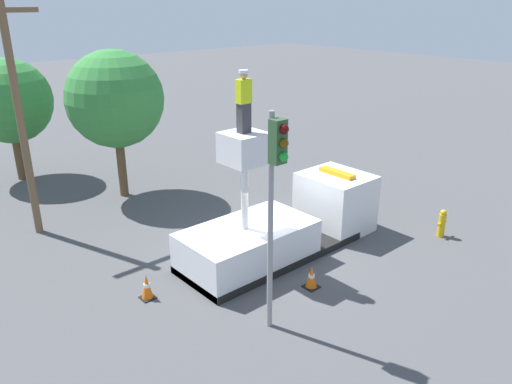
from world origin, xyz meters
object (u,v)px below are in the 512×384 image
at_px(bucket_truck, 285,225).
at_px(tree_left_bg, 115,99).
at_px(fire_hydrant, 442,223).
at_px(worker, 244,102).
at_px(traffic_cone_rear, 147,287).
at_px(traffic_light_pole, 275,183).
at_px(tree_right_bg, 9,101).
at_px(traffic_cone_curbside, 312,277).
at_px(utility_pole, 19,111).

xyz_separation_m(bucket_truck, tree_left_bg, (-1.68, 8.09, 3.23)).
relative_size(fire_hydrant, tree_left_bg, 0.17).
height_order(worker, traffic_cone_rear, worker).
xyz_separation_m(bucket_truck, traffic_light_pole, (-3.23, -2.88, 3.07)).
relative_size(bucket_truck, fire_hydrant, 7.18).
xyz_separation_m(traffic_cone_rear, tree_right_bg, (0.66, 12.71, 3.28)).
bearing_deg(traffic_cone_curbside, tree_left_bg, 93.33).
bearing_deg(utility_pole, traffic_cone_curbside, -62.85).
distance_m(bucket_truck, tree_left_bg, 8.87).
bearing_deg(traffic_light_pole, traffic_cone_curbside, 17.21).
distance_m(bucket_truck, worker, 4.64).
xyz_separation_m(traffic_cone_curbside, tree_right_bg, (-3.21, 15.35, 3.31)).
bearing_deg(traffic_cone_curbside, traffic_cone_rear, 145.68).
bearing_deg(worker, tree_left_bg, 89.65).
xyz_separation_m(traffic_light_pole, traffic_cone_rear, (-1.72, 3.31, -3.58)).
distance_m(traffic_light_pole, traffic_cone_rear, 5.17).
height_order(bucket_truck, traffic_cone_curbside, bucket_truck).
xyz_separation_m(worker, traffic_light_pole, (-1.50, -2.88, -1.24)).
xyz_separation_m(tree_right_bg, utility_pole, (-1.42, -6.32, 0.75)).
bearing_deg(worker, traffic_cone_rear, 172.46).
height_order(bucket_truck, traffic_light_pole, traffic_light_pole).
height_order(traffic_cone_curbside, utility_pole, utility_pole).
relative_size(tree_right_bg, utility_pole, 0.68).
relative_size(traffic_light_pole, tree_right_bg, 1.01).
height_order(traffic_cone_rear, utility_pole, utility_pole).
relative_size(worker, fire_hydrant, 1.72).
relative_size(worker, tree_right_bg, 0.32).
relative_size(worker, traffic_cone_rear, 2.33).
xyz_separation_m(traffic_light_pole, traffic_cone_curbside, (2.15, 0.67, -3.62)).
bearing_deg(tree_left_bg, bucket_truck, -78.29).
distance_m(traffic_cone_rear, utility_pole, 7.59).
xyz_separation_m(traffic_cone_rear, utility_pole, (-0.76, 6.39, 4.03)).
xyz_separation_m(traffic_cone_rear, traffic_cone_curbside, (3.87, -2.64, -0.03)).
bearing_deg(tree_right_bg, bucket_truck, -71.92).
distance_m(fire_hydrant, traffic_cone_curbside, 5.96).
distance_m(bucket_truck, tree_right_bg, 14.09).
bearing_deg(tree_right_bg, tree_left_bg, -62.65).
bearing_deg(utility_pole, traffic_light_pole, -75.65).
height_order(traffic_cone_curbside, tree_right_bg, tree_right_bg).
distance_m(traffic_cone_curbside, tree_right_bg, 16.03).
relative_size(traffic_light_pole, traffic_cone_curbside, 8.16).
relative_size(bucket_truck, traffic_light_pole, 1.30).
height_order(worker, tree_right_bg, worker).
relative_size(bucket_truck, traffic_cone_curbside, 10.63).
bearing_deg(traffic_cone_rear, tree_left_bg, 66.88).
relative_size(traffic_light_pole, utility_pole, 0.69).
bearing_deg(traffic_cone_rear, tree_right_bg, 87.03).
relative_size(traffic_light_pole, traffic_cone_rear, 7.45).
xyz_separation_m(worker, tree_left_bg, (0.05, 8.09, -1.08)).
distance_m(tree_left_bg, utility_pole, 4.24).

